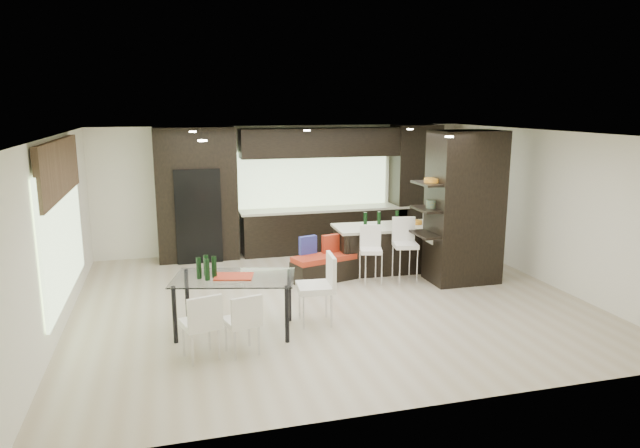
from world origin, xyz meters
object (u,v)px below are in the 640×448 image
object	(u,v)px
floor_vase	(432,246)
chair_far	(201,328)
kitchen_island	(389,248)
chair_near	(242,325)
chair_end	(315,292)
stool_right	(438,252)
stool_mid	(405,256)
stool_left	(371,261)
dining_table	(235,304)
bench	(326,268)

from	to	relation	value
floor_vase	chair_far	distance (m)	5.19
kitchen_island	floor_vase	world-z (taller)	floor_vase
kitchen_island	chair_near	bearing A→B (deg)	-134.63
floor_vase	chair_end	bearing A→B (deg)	-145.75
stool_right	chair_near	distance (m)	4.48
stool_mid	stool_right	size ratio (longest dim) A/B	0.90
chair_near	stool_right	bearing A→B (deg)	15.82
chair_end	stool_left	bearing A→B (deg)	-37.71
stool_left	dining_table	bearing A→B (deg)	-133.72
stool_left	stool_right	distance (m)	1.29
stool_right	chair_far	size ratio (longest dim) A/B	1.29
stool_right	chair_far	xyz separation A→B (m)	(-4.39, -2.26, -0.12)
bench	chair_far	world-z (taller)	chair_far
stool_mid	chair_far	size ratio (longest dim) A/B	1.16
stool_mid	dining_table	size ratio (longest dim) A/B	0.56
stool_right	stool_left	bearing A→B (deg)	179.92
stool_left	kitchen_island	bearing A→B (deg)	64.34
chair_near	chair_far	distance (m)	0.52
dining_table	chair_near	bearing A→B (deg)	-75.60
stool_right	chair_near	bearing A→B (deg)	-148.05
chair_far	chair_end	distance (m)	1.85
kitchen_island	chair_near	world-z (taller)	kitchen_island
chair_end	floor_vase	bearing A→B (deg)	-50.80
stool_mid	chair_end	distance (m)	2.56
chair_near	chair_end	world-z (taller)	chair_end
chair_near	kitchen_island	bearing A→B (deg)	28.86
bench	chair_end	world-z (taller)	chair_end
chair_near	chair_far	world-z (taller)	chair_far
kitchen_island	stool_right	xyz separation A→B (m)	(0.64, -0.78, 0.08)
chair_end	stool_right	bearing A→B (deg)	-56.11
dining_table	chair_near	world-z (taller)	dining_table
bench	stool_left	bearing A→B (deg)	-46.95
chair_end	dining_table	bearing A→B (deg)	94.95
floor_vase	chair_end	world-z (taller)	floor_vase
stool_left	chair_near	size ratio (longest dim) A/B	1.12
dining_table	chair_far	distance (m)	0.92
chair_far	chair_end	world-z (taller)	chair_end
stool_right	dining_table	bearing A→B (deg)	-157.04
floor_vase	chair_far	xyz separation A→B (m)	(-4.46, -2.66, -0.13)
bench	dining_table	distance (m)	2.71
stool_right	dining_table	size ratio (longest dim) A/B	0.63
bench	floor_vase	world-z (taller)	floor_vase
dining_table	chair_far	world-z (taller)	chair_far
stool_mid	floor_vase	xyz separation A→B (m)	(0.72, 0.37, 0.06)
stool_left	stool_mid	world-z (taller)	stool_mid
chair_end	bench	bearing A→B (deg)	-14.87
chair_end	chair_far	bearing A→B (deg)	119.38
stool_left	chair_far	distance (m)	3.86
stool_right	chair_near	size ratio (longest dim) A/B	1.37
dining_table	chair_end	bearing A→B (deg)	14.40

